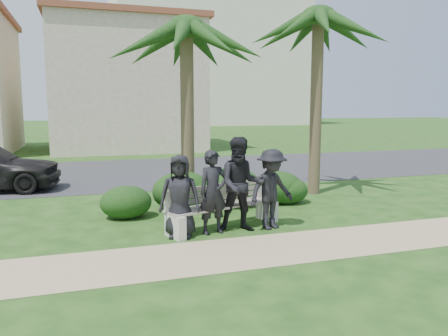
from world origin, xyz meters
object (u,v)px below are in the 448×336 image
Objects in this scene: man_a at (180,196)px; palm_right at (318,18)px; palm_left at (186,30)px; man_d at (271,189)px; man_c at (241,185)px; park_bench at (224,209)px; man_b at (213,192)px.

man_a is 6.66m from palm_right.
man_d is at bearing -66.76° from palm_left.
man_d is at bearing 10.39° from man_c.
man_c is at bearing -79.65° from palm_left.
park_bench is 6.17m from palm_right.
man_c reaches higher than man_d.
man_a is 4.33m from palm_left.
palm_left is (-0.21, 2.21, 3.82)m from park_bench.
man_d reaches higher than man_a.
man_d is (1.84, 0.00, 0.02)m from man_a.
man_b is 6.20m from palm_right.
palm_left is (-1.09, 2.54, 3.40)m from man_d.
palm_left is 3.77m from palm_right.
man_c reaches higher than man_a.
park_bench is 1.09m from man_a.
man_c is at bearing -10.49° from man_b.
man_a is (-0.96, -0.33, 0.39)m from park_bench.
palm_right is (3.25, 2.93, 3.82)m from man_c.
man_c is 0.32× the size of palm_right.
man_c is 4.16m from palm_left.
man_a is 0.97× the size of man_d.
man_c is at bearing 161.60° from man_d.
man_d is (0.88, -0.33, 0.42)m from park_bench.
palm_right reaches higher than man_c.
palm_right is at bearing 27.97° from man_b.
palm_left is (0.10, 2.51, 3.39)m from man_b.
man_b reaches higher than park_bench.
man_a is at bearing -178.61° from park_bench.
park_bench is 1.60× the size of man_d.
man_a is at bearing -166.36° from man_c.
man_b is at bearing 21.53° from man_a.
park_bench is at bearing 34.80° from man_b.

